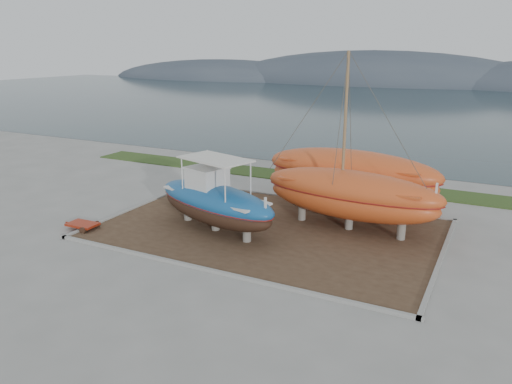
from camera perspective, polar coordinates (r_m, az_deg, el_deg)
The scene contains 11 objects.
ground at distance 24.53m, azimuth -2.59°, elevation -7.25°, with size 140.00×140.00×0.00m, color gray.
dirt_patch at distance 27.82m, azimuth 1.46°, elevation -4.27°, with size 18.00×12.00×0.06m, color #422D1E.
curb_frame at distance 27.80m, azimuth 1.46°, elevation -4.19°, with size 18.60×12.60×0.15m, color gray, non-canonical shape.
grass_strip at distance 38.04m, azimuth 8.94°, elevation 1.21°, with size 44.00×3.00×0.08m, color #284219.
sea at distance 90.77m, azimuth 19.94°, elevation 9.09°, with size 260.00×100.00×0.04m, color #1A2F34, non-canonical shape.
mountain_ridge at distance 145.31m, azimuth 22.89°, elevation 11.13°, with size 200.00×36.00×20.00m, color #333D49, non-canonical shape.
blue_caique at distance 27.09m, azimuth -4.72°, elevation -0.29°, with size 8.43×2.64×4.06m, color #175490, non-canonical shape.
white_dinghy at distance 31.55m, azimuth -6.63°, elevation -0.50°, with size 4.58×1.72×1.38m, color silver, non-canonical shape.
orange_sailboat at distance 26.99m, azimuth 11.05°, elevation 5.39°, with size 10.09×2.97×9.55m, color #C0491D, non-canonical shape.
orange_bare_hull at distance 31.20m, azimuth 10.75°, elevation 1.28°, with size 11.06×3.32×3.63m, color #C0491D, non-canonical shape.
red_trailer at distance 29.47m, azimuth -19.19°, elevation -3.71°, with size 2.51×1.25×0.36m, color #A02712, non-canonical shape.
Camera 1 is at (11.15, -19.55, 9.77)m, focal length 35.00 mm.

